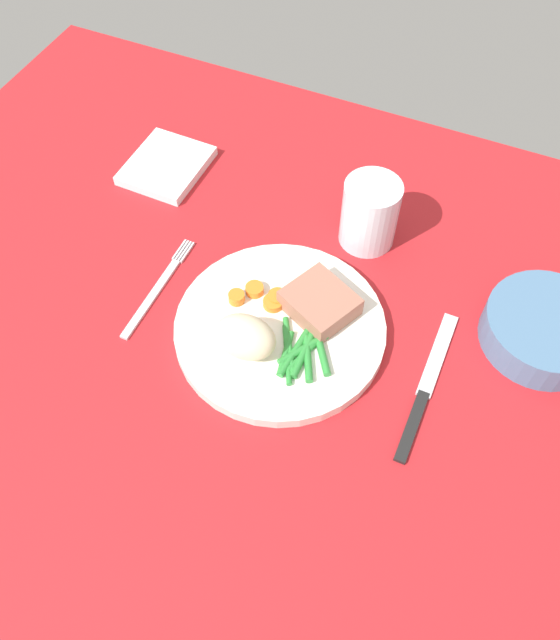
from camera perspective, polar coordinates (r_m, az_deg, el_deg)
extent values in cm
cube|color=red|center=(78.72, -0.23, -1.91)|extent=(120.00, 90.00, 2.00)
cylinder|color=white|center=(77.60, 0.00, -0.75)|extent=(25.14, 25.14, 1.60)
cube|color=#A86B56|center=(77.25, 3.50, 1.51)|extent=(9.91, 9.52, 2.67)
ellipsoid|color=beige|center=(73.31, -3.05, -1.49)|extent=(7.26, 5.29, 4.69)
cylinder|color=orange|center=(78.63, -3.82, 1.99)|extent=(1.98, 1.98, 1.25)
cylinder|color=orange|center=(78.19, -0.60, 1.51)|extent=(2.45, 2.45, 0.91)
cylinder|color=orange|center=(78.57, -0.21, 1.98)|extent=(2.37, 2.37, 1.06)
cylinder|color=orange|center=(79.39, -2.24, 2.69)|extent=(2.23, 2.23, 1.02)
cylinder|color=#2D8C38|center=(74.91, 0.81, -2.30)|extent=(4.50, 7.12, 0.70)
cylinder|color=#2D8C38|center=(74.66, 2.02, -2.54)|extent=(4.28, 6.05, 0.85)
cylinder|color=#2D8C38|center=(74.64, 1.44, -2.55)|extent=(1.51, 7.94, 0.84)
cylinder|color=#2D8C38|center=(74.68, 2.47, -2.65)|extent=(2.78, 7.08, 0.71)
cylinder|color=#2D8C38|center=(74.35, 0.49, -2.94)|extent=(1.81, 5.87, 0.77)
cylinder|color=#2D8C38|center=(74.00, 2.44, -3.40)|extent=(3.37, 5.70, 0.86)
cylinder|color=#2D8C38|center=(74.35, 0.63, -3.03)|extent=(4.16, 7.27, 0.65)
cylinder|color=#2D8C38|center=(74.91, 3.36, -2.32)|extent=(5.47, 7.51, 0.88)
cylinder|color=#2D8C38|center=(74.46, 2.15, -2.77)|extent=(1.11, 7.21, 0.88)
cube|color=silver|center=(82.48, -11.21, 1.89)|extent=(1.00, 13.00, 0.40)
cube|color=silver|center=(86.77, -8.80, 6.08)|extent=(0.24, 3.60, 0.40)
cube|color=silver|center=(86.61, -8.57, 6.00)|extent=(0.24, 3.60, 0.40)
cube|color=silver|center=(86.46, -8.34, 5.93)|extent=(0.24, 3.60, 0.40)
cube|color=silver|center=(86.30, -8.10, 5.85)|extent=(0.24, 3.60, 0.40)
cube|color=black|center=(73.46, 11.46, -9.10)|extent=(1.30, 9.00, 0.64)
cube|color=silver|center=(78.55, 13.62, -2.96)|extent=(1.70, 12.00, 0.40)
cylinder|color=silver|center=(84.76, 7.85, 9.22)|extent=(7.31, 7.31, 9.29)
cylinder|color=silver|center=(86.06, 7.71, 8.40)|extent=(6.73, 6.73, 5.70)
cylinder|color=#4C7299|center=(82.02, 22.11, -0.74)|extent=(14.35, 14.35, 4.20)
cylinder|color=beige|center=(81.29, 22.32, -0.38)|extent=(12.20, 12.20, 2.31)
cube|color=white|center=(97.50, -9.89, 13.16)|extent=(10.43, 11.96, 1.38)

